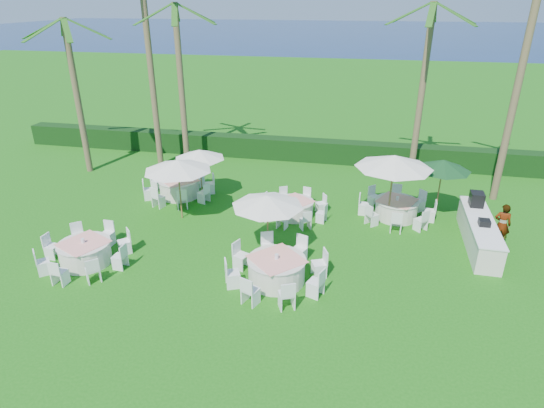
{
  "coord_description": "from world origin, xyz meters",
  "views": [
    {
      "loc": [
        3.54,
        -12.8,
        8.59
      ],
      "look_at": [
        0.31,
        2.81,
        1.3
      ],
      "focal_mm": 30.0,
      "sensor_mm": 36.0,
      "label": 1
    }
  ],
  "objects_px": {
    "banquet_table_e": "(294,208)",
    "banquet_table_f": "(396,208)",
    "umbrella_green": "(443,165)",
    "umbrella_c": "(199,154)",
    "umbrella_d": "(394,162)",
    "umbrella_a": "(178,165)",
    "buffet_table": "(479,231)",
    "banquet_table_a": "(85,252)",
    "staff_person": "(502,224)",
    "banquet_table_d": "(179,187)",
    "umbrella_b": "(268,201)",
    "banquet_table_b": "(277,269)"
  },
  "relations": [
    {
      "from": "banquet_table_a",
      "to": "umbrella_b",
      "type": "height_order",
      "value": "umbrella_b"
    },
    {
      "from": "banquet_table_a",
      "to": "umbrella_green",
      "type": "bearing_deg",
      "value": 27.01
    },
    {
      "from": "umbrella_green",
      "to": "umbrella_a",
      "type": "bearing_deg",
      "value": -167.53
    },
    {
      "from": "umbrella_a",
      "to": "buffet_table",
      "type": "xyz_separation_m",
      "value": [
        11.84,
        0.18,
        -1.82
      ]
    },
    {
      "from": "banquet_table_d",
      "to": "staff_person",
      "type": "bearing_deg",
      "value": -7.69
    },
    {
      "from": "umbrella_d",
      "to": "buffet_table",
      "type": "distance_m",
      "value": 4.09
    },
    {
      "from": "banquet_table_d",
      "to": "umbrella_c",
      "type": "xyz_separation_m",
      "value": [
        1.11,
        -0.01,
        1.71
      ]
    },
    {
      "from": "banquet_table_b",
      "to": "umbrella_c",
      "type": "height_order",
      "value": "umbrella_c"
    },
    {
      "from": "umbrella_a",
      "to": "umbrella_c",
      "type": "bearing_deg",
      "value": 86.75
    },
    {
      "from": "banquet_table_d",
      "to": "umbrella_b",
      "type": "relative_size",
      "value": 1.27
    },
    {
      "from": "buffet_table",
      "to": "staff_person",
      "type": "xyz_separation_m",
      "value": [
        0.81,
        0.17,
        0.27
      ]
    },
    {
      "from": "banquet_table_a",
      "to": "umbrella_b",
      "type": "relative_size",
      "value": 1.23
    },
    {
      "from": "banquet_table_b",
      "to": "umbrella_a",
      "type": "height_order",
      "value": "umbrella_a"
    },
    {
      "from": "umbrella_a",
      "to": "umbrella_b",
      "type": "height_order",
      "value": "umbrella_a"
    },
    {
      "from": "banquet_table_d",
      "to": "buffet_table",
      "type": "xyz_separation_m",
      "value": [
        12.83,
        -2.01,
        0.12
      ]
    },
    {
      "from": "banquet_table_a",
      "to": "umbrella_d",
      "type": "bearing_deg",
      "value": 27.06
    },
    {
      "from": "banquet_table_f",
      "to": "buffet_table",
      "type": "distance_m",
      "value": 3.42
    },
    {
      "from": "banquet_table_b",
      "to": "umbrella_a",
      "type": "xyz_separation_m",
      "value": [
        -4.85,
        3.8,
        1.93
      ]
    },
    {
      "from": "umbrella_a",
      "to": "buffet_table",
      "type": "height_order",
      "value": "umbrella_a"
    },
    {
      "from": "banquet_table_b",
      "to": "umbrella_d",
      "type": "distance_m",
      "value": 6.7
    },
    {
      "from": "staff_person",
      "to": "banquet_table_a",
      "type": "bearing_deg",
      "value": 27.75
    },
    {
      "from": "buffet_table",
      "to": "banquet_table_f",
      "type": "bearing_deg",
      "value": 149.5
    },
    {
      "from": "umbrella_a",
      "to": "umbrella_green",
      "type": "relative_size",
      "value": 1.09
    },
    {
      "from": "umbrella_b",
      "to": "umbrella_c",
      "type": "distance_m",
      "value": 5.94
    },
    {
      "from": "banquet_table_e",
      "to": "umbrella_d",
      "type": "bearing_deg",
      "value": 2.64
    },
    {
      "from": "banquet_table_b",
      "to": "banquet_table_d",
      "type": "relative_size",
      "value": 1.01
    },
    {
      "from": "banquet_table_e",
      "to": "banquet_table_f",
      "type": "xyz_separation_m",
      "value": [
        4.25,
        0.77,
        0.04
      ]
    },
    {
      "from": "banquet_table_e",
      "to": "banquet_table_d",
      "type": "bearing_deg",
      "value": 169.47
    },
    {
      "from": "banquet_table_b",
      "to": "umbrella_green",
      "type": "height_order",
      "value": "umbrella_green"
    },
    {
      "from": "umbrella_d",
      "to": "umbrella_green",
      "type": "distance_m",
      "value": 2.28
    },
    {
      "from": "banquet_table_a",
      "to": "umbrella_b",
      "type": "bearing_deg",
      "value": 17.26
    },
    {
      "from": "banquet_table_a",
      "to": "umbrella_a",
      "type": "bearing_deg",
      "value": 64.14
    },
    {
      "from": "umbrella_d",
      "to": "buffet_table",
      "type": "bearing_deg",
      "value": -19.11
    },
    {
      "from": "banquet_table_a",
      "to": "umbrella_c",
      "type": "bearing_deg",
      "value": 71.49
    },
    {
      "from": "banquet_table_d",
      "to": "banquet_table_f",
      "type": "distance_m",
      "value": 9.89
    },
    {
      "from": "umbrella_b",
      "to": "umbrella_d",
      "type": "xyz_separation_m",
      "value": [
        4.35,
        3.46,
        0.57
      ]
    },
    {
      "from": "umbrella_b",
      "to": "banquet_table_f",
      "type": "bearing_deg",
      "value": 40.69
    },
    {
      "from": "banquet_table_d",
      "to": "banquet_table_e",
      "type": "distance_m",
      "value": 5.74
    },
    {
      "from": "umbrella_b",
      "to": "buffet_table",
      "type": "distance_m",
      "value": 8.14
    },
    {
      "from": "banquet_table_b",
      "to": "buffet_table",
      "type": "distance_m",
      "value": 8.04
    },
    {
      "from": "banquet_table_e",
      "to": "banquet_table_b",
      "type": "bearing_deg",
      "value": -87.68
    },
    {
      "from": "banquet_table_a",
      "to": "staff_person",
      "type": "height_order",
      "value": "staff_person"
    },
    {
      "from": "banquet_table_e",
      "to": "umbrella_b",
      "type": "bearing_deg",
      "value": -97.96
    },
    {
      "from": "banquet_table_e",
      "to": "umbrella_green",
      "type": "relative_size",
      "value": 1.11
    },
    {
      "from": "umbrella_green",
      "to": "umbrella_c",
      "type": "bearing_deg",
      "value": -179.16
    },
    {
      "from": "buffet_table",
      "to": "umbrella_c",
      "type": "bearing_deg",
      "value": 170.3
    },
    {
      "from": "umbrella_c",
      "to": "umbrella_d",
      "type": "bearing_deg",
      "value": -5.84
    },
    {
      "from": "banquet_table_f",
      "to": "staff_person",
      "type": "xyz_separation_m",
      "value": [
        3.75,
        -1.56,
        0.41
      ]
    },
    {
      "from": "banquet_table_d",
      "to": "staff_person",
      "type": "height_order",
      "value": "staff_person"
    },
    {
      "from": "umbrella_c",
      "to": "banquet_table_b",
      "type": "bearing_deg",
      "value": -51.68
    }
  ]
}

